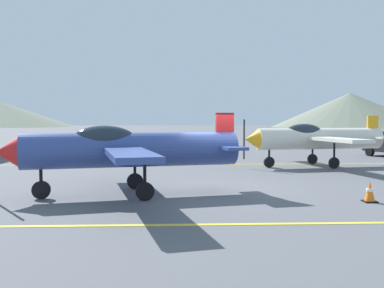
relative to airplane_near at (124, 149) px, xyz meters
The scene contains 8 objects.
ground_plane 3.61m from the airplane_near, 17.85° to the left, with size 400.00×400.00×0.00m, color #54565B.
apron_line_near 5.18m from the airplane_near, 50.74° to the right, with size 80.00×0.16×0.01m, color yellow.
apron_line_far 9.75m from the airplane_near, 70.96° to the left, with size 80.00×0.16×0.01m, color yellow.
airplane_near is the anchor object (origin of this frame).
airplane_mid 11.73m from the airplane_near, 42.91° to the left, with size 7.48×8.56×2.56m.
traffic_cone_front 7.30m from the airplane_near, 11.18° to the right, with size 0.36×0.36×0.59m.
hill_left 165.75m from the airplane_near, 113.06° to the left, with size 55.75×55.75×9.55m, color slate.
hill_centerleft 153.81m from the airplane_near, 64.92° to the left, with size 56.24×56.24×12.43m, color slate.
Camera 1 is at (-1.59, -14.14, 2.30)m, focal length 39.89 mm.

